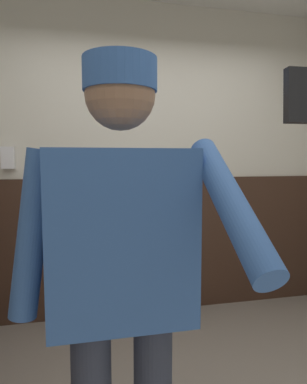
# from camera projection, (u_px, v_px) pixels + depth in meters

# --- Properties ---
(wall_back) EXTENTS (4.03, 0.12, 2.80)m
(wall_back) POSITION_uv_depth(u_px,v_px,m) (148.00, 162.00, 3.12)
(wall_back) COLOR beige
(wall_back) RESTS_ON ground_plane
(wainscot_band_back) EXTENTS (3.43, 0.03, 1.26)m
(wainscot_band_back) POSITION_uv_depth(u_px,v_px,m) (150.00, 245.00, 3.12)
(wainscot_band_back) COLOR #382319
(wainscot_band_back) RESTS_ON ground_plane
(urinal_solo) EXTENTS (0.40, 0.34, 1.24)m
(urinal_solo) POSITION_uv_depth(u_px,v_px,m) (140.00, 233.00, 2.94)
(urinal_solo) COLOR white
(urinal_solo) RESTS_ON ground_plane
(person) EXTENTS (0.71, 0.60, 1.75)m
(person) POSITION_uv_depth(u_px,v_px,m) (122.00, 269.00, 1.15)
(person) COLOR #2D3342
(person) RESTS_ON ground_plane
(cell_phone) EXTENTS (0.06, 0.03, 0.11)m
(cell_phone) POSITION_uv_depth(u_px,v_px,m) (300.00, 96.00, 0.68)
(cell_phone) COLOR black
(soap_dispenser) EXTENTS (0.10, 0.07, 0.18)m
(soap_dispenser) POSITION_uv_depth(u_px,v_px,m) (8.00, 158.00, 2.76)
(soap_dispenser) COLOR silver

